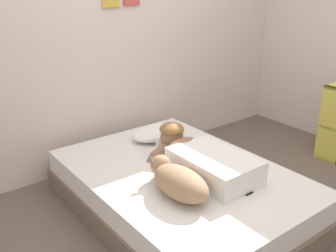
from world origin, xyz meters
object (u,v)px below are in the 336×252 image
object	(u,v)px
pillow	(158,132)
dog	(178,181)
person_lying	(201,157)
coffee_cup	(160,141)
bed	(181,191)
cell_phone	(242,190)

from	to	relation	value
pillow	dog	distance (m)	0.98
person_lying	coffee_cup	bearing A→B (deg)	87.21
pillow	bed	bearing A→B (deg)	-111.19
coffee_cup	cell_phone	size ratio (longest dim) A/B	0.89
dog	bed	bearing A→B (deg)	46.69
person_lying	coffee_cup	distance (m)	0.56
pillow	dog	xyz separation A→B (m)	(-0.47, -0.86, 0.05)
bed	person_lying	distance (m)	0.32
dog	coffee_cup	size ratio (longest dim) A/B	4.60
bed	cell_phone	xyz separation A→B (m)	(0.15, -0.48, 0.18)
bed	coffee_cup	world-z (taller)	coffee_cup
cell_phone	bed	bearing A→B (deg)	107.83
pillow	person_lying	world-z (taller)	person_lying
pillow	person_lying	size ratio (longest dim) A/B	0.57
person_lying	dog	size ratio (longest dim) A/B	1.60
bed	pillow	distance (m)	0.70
dog	cell_phone	world-z (taller)	dog
pillow	coffee_cup	world-z (taller)	pillow
person_lying	cell_phone	bearing A→B (deg)	-86.48
coffee_cup	cell_phone	xyz separation A→B (m)	(-0.00, -0.96, -0.03)
bed	pillow	bearing A→B (deg)	68.81
pillow	person_lying	xyz separation A→B (m)	(-0.11, -0.70, 0.05)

